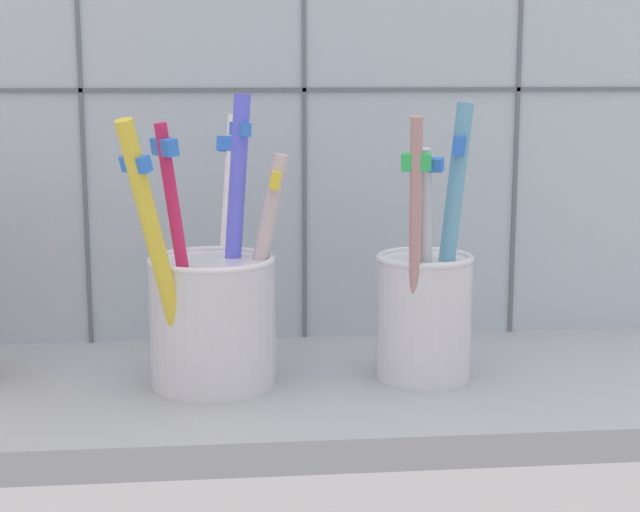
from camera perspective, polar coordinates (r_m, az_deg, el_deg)
counter_slab at (r=67.57cm, az=-0.03°, el=-7.76°), size 64.00×22.00×2.00cm
tile_wall_back at (r=76.11cm, az=-0.97°, el=10.75°), size 64.00×2.20×45.00cm
toothbrush_cup_left at (r=65.26cm, az=-6.03°, el=-3.06°), size 10.53×12.51×18.60cm
toothbrush_cup_right at (r=66.47cm, az=5.97°, el=-2.82°), size 6.40×7.15×18.11cm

